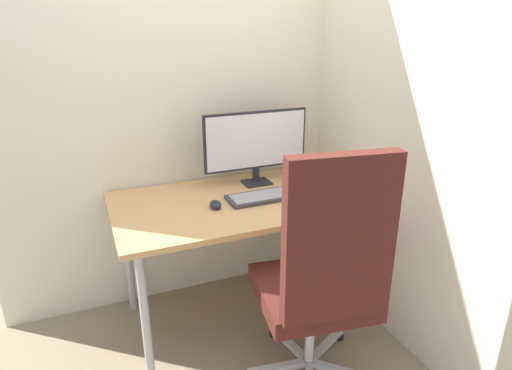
# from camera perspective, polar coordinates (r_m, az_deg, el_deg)

# --- Properties ---
(ground_plane) EXTENTS (8.00, 8.00, 0.00)m
(ground_plane) POSITION_cam_1_polar(r_m,az_deg,el_deg) (2.79, -1.63, -16.24)
(ground_plane) COLOR gray
(wall_back) EXTENTS (2.64, 0.04, 2.80)m
(wall_back) POSITION_cam_1_polar(r_m,az_deg,el_deg) (2.65, -5.34, 14.62)
(wall_back) COLOR beige
(wall_back) RESTS_ON ground_plane
(wall_side_right) EXTENTS (0.04, 2.03, 2.80)m
(wall_side_right) POSITION_cam_1_polar(r_m,az_deg,el_deg) (2.45, 16.15, 13.47)
(wall_side_right) COLOR beige
(wall_side_right) RESTS_ON ground_plane
(desk) EXTENTS (1.40, 0.78, 0.75)m
(desk) POSITION_cam_1_polar(r_m,az_deg,el_deg) (2.44, -1.79, -3.26)
(desk) COLOR tan
(desk) RESTS_ON ground_plane
(office_chair) EXTENTS (0.64, 0.64, 1.22)m
(office_chair) POSITION_cam_1_polar(r_m,az_deg,el_deg) (1.95, 8.77, -11.40)
(office_chair) COLOR black
(office_chair) RESTS_ON ground_plane
(monitor) EXTENTS (0.63, 0.13, 0.43)m
(monitor) POSITION_cam_1_polar(r_m,az_deg,el_deg) (2.57, 0.00, 5.59)
(monitor) COLOR black
(monitor) RESTS_ON desk
(keyboard) EXTENTS (0.48, 0.18, 0.02)m
(keyboard) POSITION_cam_1_polar(r_m,az_deg,el_deg) (2.43, 1.77, -1.39)
(keyboard) COLOR #333338
(keyboard) RESTS_ON desk
(mouse) EXTENTS (0.06, 0.09, 0.04)m
(mouse) POSITION_cam_1_polar(r_m,az_deg,el_deg) (2.30, -5.28, -2.54)
(mouse) COLOR black
(mouse) RESTS_ON desk
(pen_holder) EXTENTS (0.08, 0.08, 0.16)m
(pen_holder) POSITION_cam_1_polar(r_m,az_deg,el_deg) (2.69, 9.64, 1.39)
(pen_holder) COLOR #B2B5BA
(pen_holder) RESTS_ON desk
(notebook) EXTENTS (0.17, 0.18, 0.03)m
(notebook) POSITION_cam_1_polar(r_m,az_deg,el_deg) (2.45, 11.45, -1.54)
(notebook) COLOR silver
(notebook) RESTS_ON desk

